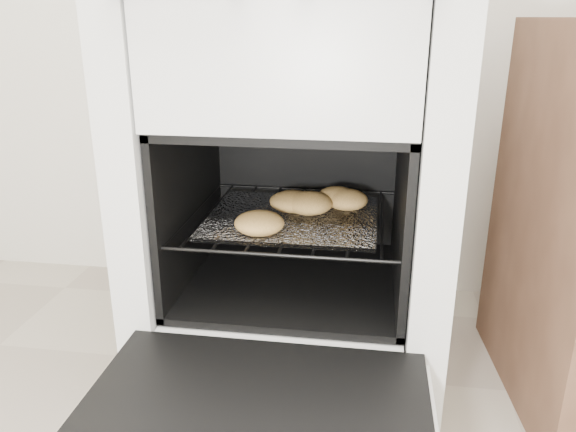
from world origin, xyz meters
name	(u,v)px	position (x,y,z in m)	size (l,w,h in m)	color
stove	(298,171)	(-0.19, 1.13, 0.50)	(0.67, 0.74, 1.02)	silver
oven_door	(251,428)	(-0.19, 0.57, 0.22)	(0.60, 0.47, 0.04)	black
oven_rack	(294,217)	(-0.19, 1.06, 0.41)	(0.49, 0.47, 0.01)	black
foil_sheet	(292,217)	(-0.19, 1.03, 0.42)	(0.38, 0.33, 0.01)	silver
baked_rolls	(308,205)	(-0.15, 1.05, 0.45)	(0.29, 0.32, 0.05)	#DFA859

